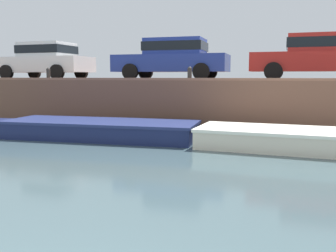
{
  "coord_description": "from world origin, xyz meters",
  "views": [
    {
      "loc": [
        1.94,
        -0.97,
        1.86
      ],
      "look_at": [
        0.45,
        3.76,
        1.2
      ],
      "focal_mm": 40.0,
      "sensor_mm": 36.0,
      "label": 1
    }
  ],
  "objects_px": {
    "boat_moored_west_navy": "(92,129)",
    "car_left_inner_blue": "(173,57)",
    "car_centre_red": "(317,55)",
    "mooring_bollard_west": "(48,73)",
    "boat_moored_central_cream": "(300,140)",
    "car_leftmost_white": "(45,59)",
    "mooring_bollard_mid": "(190,73)"
  },
  "relations": [
    {
      "from": "mooring_bollard_west",
      "to": "mooring_bollard_mid",
      "type": "xyz_separation_m",
      "value": [
        5.38,
        0.0,
        0.0
      ]
    },
    {
      "from": "car_left_inner_blue",
      "to": "mooring_bollard_west",
      "type": "distance_m",
      "value": 4.68
    },
    {
      "from": "car_left_inner_blue",
      "to": "car_centre_red",
      "type": "height_order",
      "value": "same"
    },
    {
      "from": "boat_moored_west_navy",
      "to": "car_left_inner_blue",
      "type": "xyz_separation_m",
      "value": [
        1.4,
        3.85,
        2.3
      ]
    },
    {
      "from": "car_centre_red",
      "to": "mooring_bollard_west",
      "type": "xyz_separation_m",
      "value": [
        -9.36,
        -1.89,
        -0.61
      ]
    },
    {
      "from": "car_leftmost_white",
      "to": "car_left_inner_blue",
      "type": "distance_m",
      "value": 5.67
    },
    {
      "from": "boat_moored_central_cream",
      "to": "mooring_bollard_mid",
      "type": "distance_m",
      "value": 4.34
    },
    {
      "from": "car_leftmost_white",
      "to": "boat_moored_central_cream",
      "type": "bearing_deg",
      "value": -21.22
    },
    {
      "from": "boat_moored_central_cream",
      "to": "mooring_bollard_west",
      "type": "distance_m",
      "value": 9.19
    },
    {
      "from": "car_leftmost_white",
      "to": "car_centre_red",
      "type": "relative_size",
      "value": 0.95
    },
    {
      "from": "boat_moored_west_navy",
      "to": "boat_moored_central_cream",
      "type": "relative_size",
      "value": 1.24
    },
    {
      "from": "boat_moored_central_cream",
      "to": "car_left_inner_blue",
      "type": "height_order",
      "value": "car_left_inner_blue"
    },
    {
      "from": "boat_moored_west_navy",
      "to": "mooring_bollard_mid",
      "type": "relative_size",
      "value": 15.77
    },
    {
      "from": "car_left_inner_blue",
      "to": "mooring_bollard_west",
      "type": "relative_size",
      "value": 9.8
    },
    {
      "from": "boat_moored_west_navy",
      "to": "mooring_bollard_mid",
      "type": "bearing_deg",
      "value": 37.52
    },
    {
      "from": "car_leftmost_white",
      "to": "car_left_inner_blue",
      "type": "height_order",
      "value": "same"
    },
    {
      "from": "car_leftmost_white",
      "to": "car_left_inner_blue",
      "type": "xyz_separation_m",
      "value": [
        5.67,
        0.0,
        0.0
      ]
    },
    {
      "from": "boat_moored_west_navy",
      "to": "mooring_bollard_mid",
      "type": "height_order",
      "value": "mooring_bollard_mid"
    },
    {
      "from": "car_leftmost_white",
      "to": "car_centre_red",
      "type": "height_order",
      "value": "same"
    },
    {
      "from": "mooring_bollard_mid",
      "to": "car_centre_red",
      "type": "bearing_deg",
      "value": 25.38
    },
    {
      "from": "car_left_inner_blue",
      "to": "boat_moored_central_cream",
      "type": "bearing_deg",
      "value": -41.11
    },
    {
      "from": "mooring_bollard_mid",
      "to": "boat_moored_west_navy",
      "type": "bearing_deg",
      "value": -142.48
    },
    {
      "from": "boat_moored_west_navy",
      "to": "mooring_bollard_west",
      "type": "xyz_separation_m",
      "value": [
        -2.83,
        1.96,
        1.7
      ]
    },
    {
      "from": "boat_moored_central_cream",
      "to": "car_left_inner_blue",
      "type": "distance_m",
      "value": 6.47
    },
    {
      "from": "boat_moored_central_cream",
      "to": "car_leftmost_white",
      "type": "height_order",
      "value": "car_leftmost_white"
    },
    {
      "from": "car_left_inner_blue",
      "to": "car_centre_red",
      "type": "relative_size",
      "value": 1.03
    },
    {
      "from": "car_centre_red",
      "to": "mooring_bollard_west",
      "type": "distance_m",
      "value": 9.57
    },
    {
      "from": "car_left_inner_blue",
      "to": "mooring_bollard_mid",
      "type": "bearing_deg",
      "value": -58.79
    },
    {
      "from": "car_left_inner_blue",
      "to": "car_centre_red",
      "type": "xyz_separation_m",
      "value": [
        5.12,
        -0.0,
        -0.0
      ]
    },
    {
      "from": "boat_moored_central_cream",
      "to": "mooring_bollard_west",
      "type": "relative_size",
      "value": 12.72
    },
    {
      "from": "car_leftmost_white",
      "to": "mooring_bollard_mid",
      "type": "xyz_separation_m",
      "value": [
        6.82,
        -1.89,
        -0.61
      ]
    },
    {
      "from": "boat_moored_west_navy",
      "to": "mooring_bollard_mid",
      "type": "distance_m",
      "value": 3.63
    }
  ]
}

